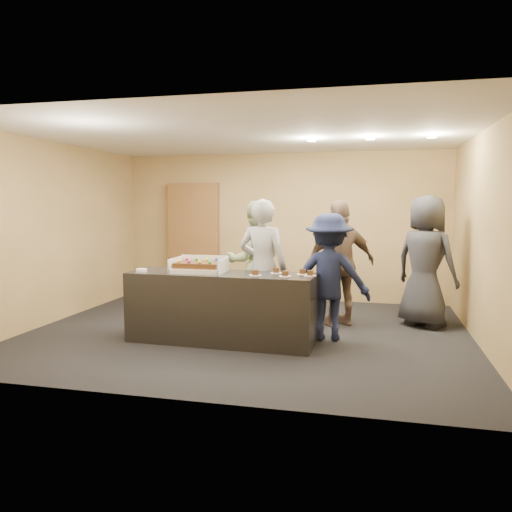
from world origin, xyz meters
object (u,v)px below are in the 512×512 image
cake_box (200,268)px  serving_counter (221,308)px  plate_stack (141,270)px  person_dark_suit (426,261)px  sheet_cake (199,265)px  person_navy_man (329,277)px  person_sage_man (255,262)px  person_brown_extra (340,263)px  person_server_grey (263,268)px  storage_cabinet (194,240)px

cake_box → serving_counter: bearing=-4.7°
plate_stack → person_dark_suit: (3.68, 1.61, 0.03)m
sheet_cake → person_navy_man: (1.63, 0.45, -0.17)m
person_dark_suit → person_sage_man: bearing=42.3°
serving_counter → plate_stack: bearing=-172.2°
plate_stack → person_brown_extra: (2.47, 1.38, 0.00)m
sheet_cake → person_server_grey: (0.75, 0.45, -0.07)m
person_server_grey → person_sage_man: 0.81m
cake_box → storage_cabinet: bearing=111.8°
cake_box → person_brown_extra: bearing=35.8°
serving_counter → person_navy_man: 1.45m
person_sage_man → person_navy_man: size_ratio=1.10×
person_navy_man → person_dark_suit: (1.30, 1.05, 0.12)m
cake_box → person_server_grey: bearing=29.7°
storage_cabinet → person_server_grey: 3.18m
plate_stack → person_brown_extra: bearing=29.1°
sheet_cake → plate_stack: sheet_cake is taller
storage_cabinet → plate_stack: bearing=-82.1°
person_server_grey → person_brown_extra: size_ratio=1.00×
plate_stack → person_sage_man: 1.79m
person_server_grey → plate_stack: bearing=29.9°
storage_cabinet → person_brown_extra: storage_cabinet is taller
cake_box → person_navy_man: bearing=14.6°
person_brown_extra → sheet_cake: bearing=5.9°
serving_counter → person_dark_suit: (2.63, 1.50, 0.50)m
sheet_cake → person_brown_extra: bearing=36.3°
person_sage_man → person_brown_extra: bearing=160.8°
person_navy_man → person_brown_extra: (0.09, 0.82, 0.09)m
serving_counter → plate_stack: (-1.05, -0.11, 0.47)m
serving_counter → person_navy_man: (1.33, 0.45, 0.38)m
person_server_grey → person_dark_suit: 2.42m
serving_counter → person_navy_man: person_navy_man is taller
person_sage_man → person_dark_suit: (2.47, 0.29, 0.04)m
person_server_grey → person_dark_suit: size_ratio=0.97×
storage_cabinet → cake_box: (1.18, -2.95, -0.14)m
serving_counter → storage_cabinet: storage_cabinet is taller
sheet_cake → person_navy_man: person_navy_man is taller
serving_counter → person_brown_extra: 1.96m
cake_box → person_brown_extra: person_brown_extra is taller
serving_counter → person_server_grey: person_server_grey is taller
person_navy_man → person_dark_suit: size_ratio=0.87×
cake_box → person_brown_extra: 2.12m
plate_stack → cake_box: bearing=10.3°
plate_stack → person_dark_suit: 4.01m
person_server_grey → person_brown_extra: bearing=-130.7°
sheet_cake → person_sage_man: (0.46, 1.20, -0.09)m
plate_stack → person_brown_extra: 2.83m
person_sage_man → person_dark_suit: bearing=164.8°
cake_box → person_dark_suit: 3.28m
serving_counter → plate_stack: plate_stack is taller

